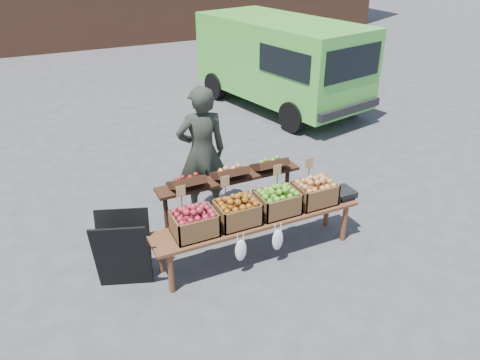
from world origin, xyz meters
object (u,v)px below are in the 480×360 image
vendor (202,152)px  crate_red_apples (277,203)px  chalkboard_sign (123,251)px  weighing_scale (341,193)px  back_table (230,195)px  delivery_van (280,65)px  crate_russet_pears (237,213)px  crate_green_apples (315,193)px  crate_golden_apples (194,223)px  display_bench (257,236)px

vendor → crate_red_apples: (0.49, -1.29, -0.25)m
chalkboard_sign → weighing_scale: size_ratio=2.71×
back_table → crate_red_apples: bearing=-65.7°
delivery_van → back_table: bearing=-139.2°
delivery_van → chalkboard_sign: 6.81m
chalkboard_sign → crate_russet_pears: bearing=12.8°
crate_green_apples → crate_red_apples: bearing=180.0°
delivery_van → crate_green_apples: size_ratio=8.88×
delivery_van → weighing_scale: bearing=-123.1°
crate_russet_pears → weighing_scale: size_ratio=1.47×
crate_red_apples → weighing_scale: crate_red_apples is taller
crate_russet_pears → crate_golden_apples: bearing=180.0°
crate_russet_pears → crate_red_apples: 0.55m
crate_green_apples → weighing_scale: size_ratio=1.47×
back_table → delivery_van: bearing=52.9°
delivery_van → back_table: (-3.21, -4.25, -0.47)m
vendor → crate_red_apples: bearing=117.8°
delivery_van → chalkboard_sign: bearing=-147.1°
back_table → crate_russet_pears: (-0.23, -0.72, 0.19)m
display_bench → crate_red_apples: 0.51m
crate_golden_apples → weighing_scale: size_ratio=1.47×
delivery_van → crate_golden_apples: bearing=-140.8°
crate_russet_pears → crate_red_apples: bearing=0.0°
chalkboard_sign → weighing_scale: (2.89, -0.17, 0.15)m
delivery_van → crate_green_apples: (-2.33, -4.97, -0.28)m
display_bench → crate_golden_apples: crate_golden_apples is taller
vendor → crate_red_apples: vendor is taller
back_table → weighing_scale: back_table is taller
crate_russet_pears → display_bench: bearing=0.0°
display_bench → crate_russet_pears: bearing=180.0°
chalkboard_sign → crate_red_apples: (1.91, -0.17, 0.25)m
crate_golden_apples → crate_russet_pears: 0.55m
vendor → weighing_scale: size_ratio=5.62×
crate_russet_pears → crate_red_apples: size_ratio=1.00×
back_table → crate_green_apples: (0.87, -0.72, 0.19)m
crate_green_apples → display_bench: bearing=180.0°
back_table → crate_russet_pears: bearing=-107.4°
delivery_van → crate_red_apples: (-2.88, -4.97, -0.28)m
vendor → back_table: vendor is taller
crate_red_apples → display_bench: bearing=180.0°
back_table → crate_golden_apples: back_table is taller
crate_golden_apples → crate_red_apples: same height
chalkboard_sign → crate_golden_apples: bearing=8.2°
crate_golden_apples → crate_russet_pears: (0.55, 0.00, 0.00)m
back_table → crate_red_apples: back_table is taller
crate_green_apples → delivery_van: bearing=64.8°
weighing_scale → crate_red_apples: bearing=180.0°
display_bench → crate_golden_apples: (-0.82, 0.00, 0.42)m
crate_red_apples → crate_green_apples: (0.55, 0.00, 0.00)m
vendor → crate_red_apples: size_ratio=3.82×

